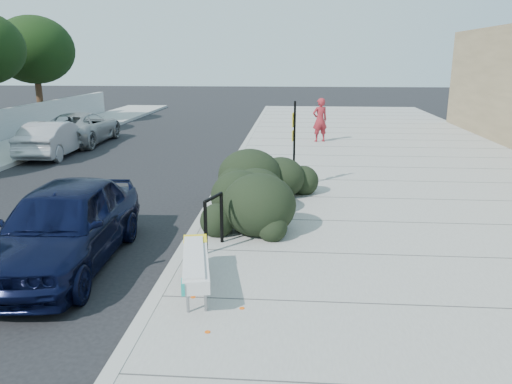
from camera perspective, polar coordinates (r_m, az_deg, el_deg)
ground at (r=9.98m, az=-8.30°, el=-7.26°), size 120.00×120.00×0.00m
sidewalk_near at (r=14.89m, az=17.74°, el=-0.01°), size 11.20×50.00×0.15m
curb_near at (r=14.63m, az=-4.10°, el=0.46°), size 0.22×50.00×0.17m
tree_far_f at (r=31.59m, az=-24.01°, el=14.60°), size 4.40×4.40×6.07m
bench at (r=8.08m, az=-6.92°, el=-7.97°), size 0.78×2.01×0.59m
bike_rack at (r=9.72m, az=-4.86°, el=-2.83°), size 0.28×0.69×1.06m
sign_post at (r=14.17m, az=4.35°, el=6.06°), size 0.11×0.28×2.47m
hedge at (r=12.05m, az=1.30°, el=1.53°), size 3.12×4.63×1.59m
sedan_navy at (r=9.85m, az=-21.14°, el=-3.55°), size 2.05×4.72×1.58m
wagon_silver at (r=21.30m, az=-22.08°, el=5.68°), size 1.68×4.26×1.38m
suv_silver at (r=24.10m, az=-19.33°, el=6.95°), size 2.45×5.14×1.42m
pedestrian at (r=22.45m, az=7.32°, el=8.17°), size 0.82×0.69×1.92m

